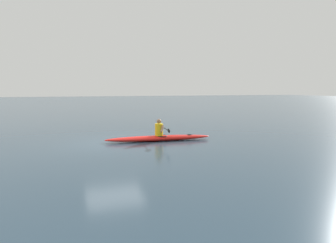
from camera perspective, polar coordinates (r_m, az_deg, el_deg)
The scene contains 3 objects.
ground_plane at distance 12.74m, azimuth -10.71°, elevation -4.15°, with size 160.00×160.00×0.00m, color #283D4C.
kayak at distance 12.94m, azimuth -1.82°, elevation -3.33°, with size 4.85×1.00×0.24m.
kayaker at distance 12.87m, azimuth -1.71°, elevation -1.40°, with size 0.51×2.49×0.75m.
Camera 1 is at (1.75, 12.40, 2.34)m, focal length 30.59 mm.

